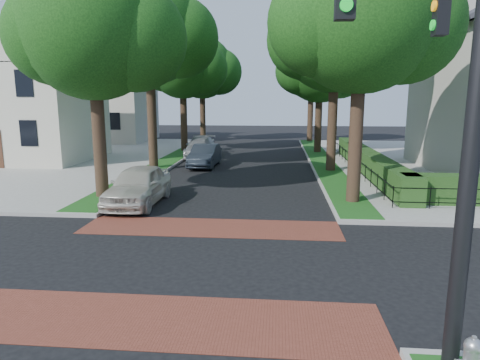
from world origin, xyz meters
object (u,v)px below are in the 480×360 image
parked_car_front (138,185)px  parked_car_middle (205,156)px  traffic_signal (457,82)px  parked_car_rear (201,147)px

parked_car_front → parked_car_middle: bearing=84.1°
parked_car_middle → parked_car_front: bearing=-94.7°
parked_car_front → traffic_signal: bearing=-51.3°
parked_car_middle → parked_car_rear: size_ratio=0.85×
traffic_signal → parked_car_front: bearing=128.4°
parked_car_rear → traffic_signal: bearing=-75.2°
parked_car_front → parked_car_rear: 14.91m
parked_car_middle → parked_car_rear: 4.75m
parked_car_front → parked_car_middle: size_ratio=1.09×
parked_car_front → parked_car_rear: bearing=90.3°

